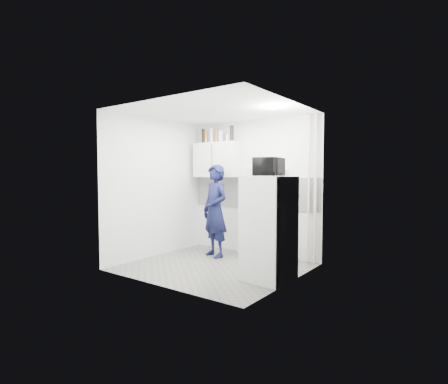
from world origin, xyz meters
The scene contains 24 objects.
floor centered at (0.00, 0.00, 0.00)m, with size 2.80×2.80×0.00m, color slate.
ceiling centered at (0.00, 0.00, 2.60)m, with size 2.80×2.80×0.00m, color white.
wall_back centered at (0.00, 1.25, 1.30)m, with size 2.80×2.80×0.00m, color white.
wall_left centered at (-1.40, 0.00, 1.30)m, with size 2.60×2.60×0.00m, color white.
wall_right centered at (1.40, 0.00, 1.30)m, with size 2.60×2.60×0.00m, color white.
person centered at (-0.44, 0.59, 0.87)m, with size 0.63×0.42×1.74m, color #0F1335.
stove centered at (0.39, 1.00, 0.44)m, with size 0.55×0.55×0.87m, color beige.
fridge centered at (1.10, -0.12, 0.77)m, with size 0.63×0.63×1.53m, color silver.
stove_top centered at (0.39, 1.00, 0.89)m, with size 0.52×0.52×0.03m, color black.
saucepan centered at (0.41, 1.01, 0.96)m, with size 0.18×0.18×0.10m, color silver.
microwave centered at (1.10, -0.12, 1.67)m, with size 0.33×0.49×0.27m, color black.
bottle_a centered at (-1.11, 1.07, 2.35)m, with size 0.07×0.07×0.30m, color black.
bottle_b centered at (-1.05, 1.07, 2.33)m, with size 0.07×0.07×0.25m, color brown.
bottle_c centered at (-0.90, 1.07, 2.35)m, with size 0.07×0.07×0.31m, color #B2B7BC.
bottle_d centered at (-0.77, 1.07, 2.35)m, with size 0.07×0.07×0.30m, color brown.
canister_a centered at (-0.66, 1.07, 2.31)m, with size 0.09×0.09×0.23m, color #B2B7BC.
canister_b centered at (-0.50, 1.07, 2.27)m, with size 0.08×0.08×0.14m, color silver.
bottle_e centered at (-0.39, 1.07, 2.36)m, with size 0.08×0.08×0.31m, color black.
upper_cabinet centered at (-0.75, 1.07, 1.85)m, with size 1.00×0.35×0.70m, color silver.
range_hood centered at (0.45, 1.00, 1.57)m, with size 0.60×0.50×0.14m, color beige.
backsplash centered at (0.00, 1.24, 1.20)m, with size 2.74×0.03×0.60m, color white.
pipe_a centered at (1.30, 1.17, 1.30)m, with size 0.05×0.05×2.60m, color beige.
pipe_b centered at (1.18, 1.17, 1.30)m, with size 0.04×0.04×2.60m, color beige.
ceiling_spot_fixture centered at (1.00, 0.20, 2.57)m, with size 0.10×0.10×0.02m, color white.
Camera 1 is at (3.56, -4.60, 1.57)m, focal length 28.00 mm.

